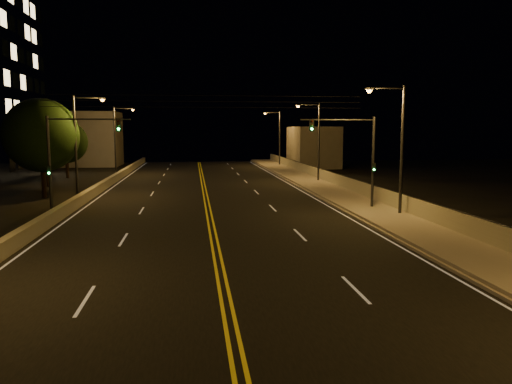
{
  "coord_description": "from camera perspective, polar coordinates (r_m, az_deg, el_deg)",
  "views": [
    {
      "loc": [
        -0.98,
        -5.55,
        5.49
      ],
      "look_at": [
        2.0,
        18.0,
        2.5
      ],
      "focal_mm": 35.0,
      "sensor_mm": 36.0,
      "label": 1
    }
  ],
  "objects": [
    {
      "name": "road",
      "position": [
        26.15,
        -4.92,
        -4.94
      ],
      "size": [
        18.0,
        120.0,
        0.02
      ],
      "primitive_type": "cube",
      "color": "black",
      "rests_on": "ground"
    },
    {
      "name": "sidewalk",
      "position": [
        28.64,
        17.26,
        -3.9
      ],
      "size": [
        3.6,
        120.0,
        0.3
      ],
      "primitive_type": "cube",
      "color": "#A09586",
      "rests_on": "ground"
    },
    {
      "name": "curb",
      "position": [
        27.94,
        13.76,
        -4.21
      ],
      "size": [
        0.14,
        120.0,
        0.15
      ],
      "primitive_type": "cube",
      "color": "#A09586",
      "rests_on": "ground"
    },
    {
      "name": "parapet_wall",
      "position": [
        29.24,
        20.26,
        -2.5
      ],
      "size": [
        0.3,
        120.0,
        1.0
      ],
      "primitive_type": "cube",
      "color": "#A7A28B",
      "rests_on": "sidewalk"
    },
    {
      "name": "jersey_barrier",
      "position": [
        27.31,
        -24.56,
        -4.23
      ],
      "size": [
        0.45,
        120.0,
        0.8
      ],
      "primitive_type": "cube",
      "color": "#A7A28B",
      "rests_on": "ground"
    },
    {
      "name": "distant_building_right",
      "position": [
        73.81,
        6.52,
        5.15
      ],
      "size": [
        6.0,
        10.0,
        5.87
      ],
      "primitive_type": "cube",
      "color": "gray",
      "rests_on": "ground"
    },
    {
      "name": "distant_building_left",
      "position": [
        79.52,
        -18.19,
        5.77
      ],
      "size": [
        8.0,
        8.0,
        8.07
      ],
      "primitive_type": "cube",
      "color": "gray",
      "rests_on": "ground"
    },
    {
      "name": "parapet_rail",
      "position": [
        29.16,
        20.3,
        -1.47
      ],
      "size": [
        0.06,
        120.0,
        0.06
      ],
      "primitive_type": "cylinder",
      "rotation": [
        1.57,
        0.0,
        0.0
      ],
      "color": "black",
      "rests_on": "parapet_wall"
    },
    {
      "name": "lane_markings",
      "position": [
        26.08,
        -4.91,
        -4.95
      ],
      "size": [
        17.32,
        116.0,
        0.0
      ],
      "color": "silver",
      "rests_on": "road"
    },
    {
      "name": "streetlight_1",
      "position": [
        31.92,
        15.87,
        5.57
      ],
      "size": [
        2.55,
        0.28,
        8.12
      ],
      "color": "#2D2D33",
      "rests_on": "ground"
    },
    {
      "name": "streetlight_2",
      "position": [
        51.44,
        6.87,
        6.3
      ],
      "size": [
        2.55,
        0.28,
        8.12
      ],
      "color": "#2D2D33",
      "rests_on": "ground"
    },
    {
      "name": "streetlight_3",
      "position": [
        74.19,
        2.49,
        6.6
      ],
      "size": [
        2.55,
        0.28,
        8.12
      ],
      "color": "#2D2D33",
      "rests_on": "ground"
    },
    {
      "name": "streetlight_5",
      "position": [
        42.03,
        -19.55,
        5.75
      ],
      "size": [
        2.55,
        0.28,
        8.12
      ],
      "color": "#2D2D33",
      "rests_on": "ground"
    },
    {
      "name": "streetlight_6",
      "position": [
        62.0,
        -15.56,
        6.23
      ],
      "size": [
        2.55,
        0.28,
        8.12
      ],
      "color": "#2D2D33",
      "rests_on": "ground"
    },
    {
      "name": "traffic_signal_right",
      "position": [
        33.99,
        11.72,
        4.47
      ],
      "size": [
        5.11,
        0.31,
        6.31
      ],
      "color": "#2D2D33",
      "rests_on": "ground"
    },
    {
      "name": "traffic_signal_left",
      "position": [
        33.11,
        -20.95,
        4.08
      ],
      "size": [
        5.11,
        0.31,
        6.31
      ],
      "color": "#2D2D33",
      "rests_on": "ground"
    },
    {
      "name": "overhead_wires",
      "position": [
        35.12,
        -5.69,
        10.26
      ],
      "size": [
        22.0,
        0.03,
        0.83
      ],
      "color": "black"
    },
    {
      "name": "tree_0",
      "position": [
        43.4,
        -23.33,
        5.97
      ],
      "size": [
        5.87,
        5.87,
        7.95
      ],
      "color": "black",
      "rests_on": "ground"
    },
    {
      "name": "tree_1",
      "position": [
        51.95,
        -22.82,
        5.16
      ],
      "size": [
        4.88,
        4.88,
        6.62
      ],
      "color": "black",
      "rests_on": "ground"
    },
    {
      "name": "tree_2",
      "position": [
        60.41,
        -20.89,
        5.35
      ],
      "size": [
        4.75,
        4.75,
        6.44
      ],
      "color": "black",
      "rests_on": "ground"
    }
  ]
}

